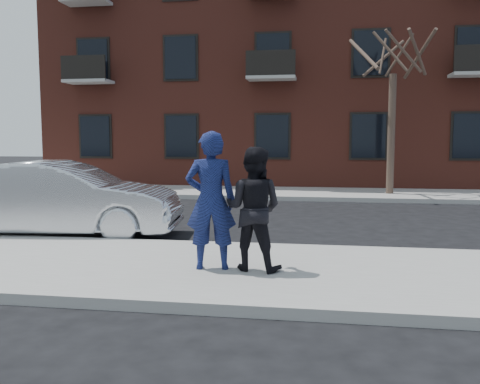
% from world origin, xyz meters
% --- Properties ---
extents(ground, '(100.00, 100.00, 0.00)m').
position_xyz_m(ground, '(0.00, 0.00, 0.00)').
color(ground, black).
rests_on(ground, ground).
extents(near_sidewalk, '(50.00, 3.50, 0.15)m').
position_xyz_m(near_sidewalk, '(0.00, -0.25, 0.07)').
color(near_sidewalk, gray).
rests_on(near_sidewalk, ground).
extents(near_curb, '(50.00, 0.10, 0.15)m').
position_xyz_m(near_curb, '(0.00, 1.55, 0.07)').
color(near_curb, '#999691').
rests_on(near_curb, ground).
extents(far_sidewalk, '(50.00, 3.50, 0.15)m').
position_xyz_m(far_sidewalk, '(0.00, 11.25, 0.07)').
color(far_sidewalk, gray).
rests_on(far_sidewalk, ground).
extents(far_curb, '(50.00, 0.10, 0.15)m').
position_xyz_m(far_curb, '(0.00, 9.45, 0.07)').
color(far_curb, '#999691').
rests_on(far_curb, ground).
extents(apartment_building, '(24.30, 10.30, 12.30)m').
position_xyz_m(apartment_building, '(2.00, 18.00, 6.16)').
color(apartment_building, maroon).
rests_on(apartment_building, ground).
extents(street_tree, '(3.60, 3.60, 6.80)m').
position_xyz_m(street_tree, '(4.50, 11.00, 5.52)').
color(street_tree, '#382821').
rests_on(street_tree, far_sidewalk).
extents(silver_sedan, '(5.06, 2.27, 1.61)m').
position_xyz_m(silver_sedan, '(-3.35, 2.33, 0.81)').
color(silver_sedan, '#B7BABF').
rests_on(silver_sedan, ground).
extents(man_hoodie, '(0.82, 0.62, 2.04)m').
position_xyz_m(man_hoodie, '(0.44, -0.38, 1.17)').
color(man_hoodie, navy).
rests_on(man_hoodie, near_sidewalk).
extents(man_peacoat, '(0.99, 0.84, 1.81)m').
position_xyz_m(man_peacoat, '(1.07, -0.33, 1.06)').
color(man_peacoat, black).
rests_on(man_peacoat, near_sidewalk).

